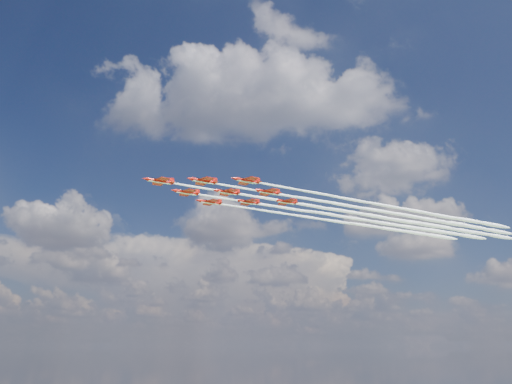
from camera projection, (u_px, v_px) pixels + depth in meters
The scene contains 9 objects.
jet_lead at pixel (344, 211), 172.96m from camera, with size 110.36×86.91×2.31m.
jet_row2_port at pixel (380, 211), 172.77m from camera, with size 110.36×86.91×2.31m.
jet_row2_starb at pixel (356, 219), 183.26m from camera, with size 110.36×86.91×2.31m.
jet_row3_port at pixel (416, 211), 172.57m from camera, with size 110.36×86.91×2.31m.
jet_row3_centre at pixel (389, 219), 183.06m from camera, with size 110.36×86.91×2.31m.
jet_row3_starb at pixel (366, 226), 193.55m from camera, with size 110.36×86.91×2.31m.
jet_row4_port at pixel (423, 218), 182.86m from camera, with size 110.36×86.91×2.31m.
jet_row4_starb at pixel (398, 225), 193.35m from camera, with size 110.36×86.91×2.31m.
jet_tail at pixel (430, 225), 193.16m from camera, with size 110.36×86.91×2.31m.
Camera 1 is at (22.93, -137.12, 41.11)m, focal length 35.00 mm.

